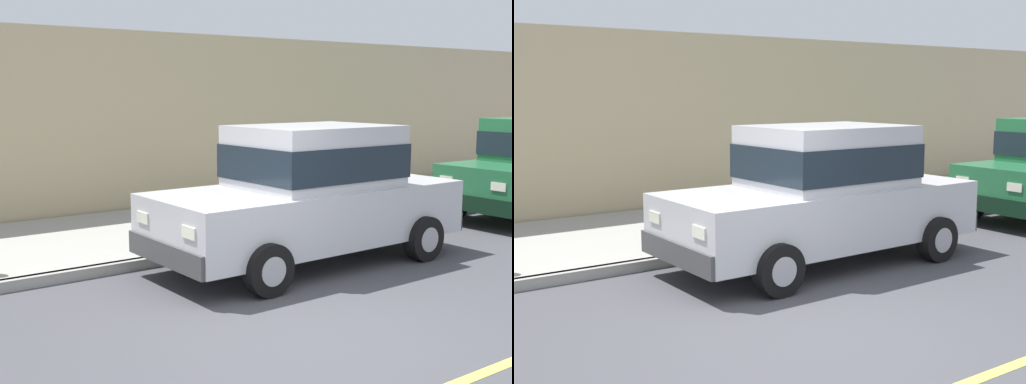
{
  "view_description": "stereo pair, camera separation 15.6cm",
  "coord_description": "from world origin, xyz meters",
  "views": [
    {
      "loc": [
        4.83,
        -4.1,
        2.39
      ],
      "look_at": [
        -3.36,
        1.78,
        0.85
      ],
      "focal_mm": 46.62,
      "sensor_mm": 36.0,
      "label": 1
    },
    {
      "loc": [
        4.92,
        -3.98,
        2.39
      ],
      "look_at": [
        -3.36,
        1.78,
        0.85
      ],
      "focal_mm": 46.62,
      "sensor_mm": 36.0,
      "label": 2
    }
  ],
  "objects": [
    {
      "name": "ground_plane",
      "position": [
        0.0,
        0.0,
        0.0
      ],
      "size": [
        80.0,
        80.0,
        0.0
      ],
      "primitive_type": "plane",
      "color": "#424247"
    },
    {
      "name": "dog_black",
      "position": [
        -5.18,
        1.73,
        0.43
      ],
      "size": [
        0.48,
        0.65,
        0.49
      ],
      "color": "black",
      "rests_on": "sidewalk"
    },
    {
      "name": "curb",
      "position": [
        -3.2,
        0.0,
        0.07
      ],
      "size": [
        0.16,
        64.0,
        0.14
      ],
      "primitive_type": "cube",
      "color": "gray",
      "rests_on": "ground"
    },
    {
      "name": "car_silver_sedan",
      "position": [
        -2.13,
        1.82,
        0.98
      ],
      "size": [
        2.1,
        4.63,
        1.92
      ],
      "color": "#BCBCC1",
      "rests_on": "ground"
    },
    {
      "name": "sidewalk",
      "position": [
        -5.0,
        0.0,
        0.07
      ],
      "size": [
        3.6,
        64.0,
        0.14
      ],
      "primitive_type": "cube",
      "color": "#99968E",
      "rests_on": "ground"
    },
    {
      "name": "building_facade",
      "position": [
        -7.1,
        5.53,
        1.76
      ],
      "size": [
        0.5,
        20.0,
        3.52
      ],
      "primitive_type": "cube",
      "color": "tan",
      "rests_on": "ground"
    }
  ]
}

